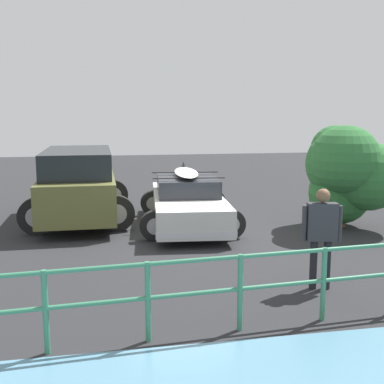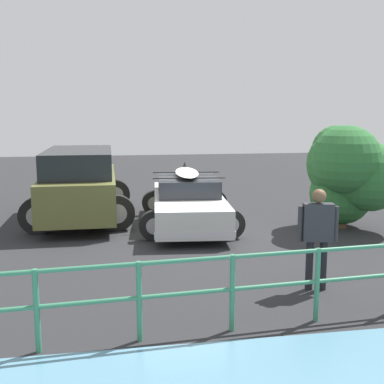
{
  "view_description": "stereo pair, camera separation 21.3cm",
  "coord_description": "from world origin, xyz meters",
  "px_view_note": "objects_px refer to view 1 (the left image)",
  "views": [
    {
      "loc": [
        1.84,
        10.85,
        2.77
      ],
      "look_at": [
        -0.23,
        -0.15,
        0.95
      ],
      "focal_mm": 45.0,
      "sensor_mm": 36.0,
      "label": 1
    },
    {
      "loc": [
        1.63,
        10.89,
        2.77
      ],
      "look_at": [
        -0.23,
        -0.15,
        0.95
      ],
      "focal_mm": 45.0,
      "sensor_mm": 36.0,
      "label": 2
    }
  ],
  "objects_px": {
    "suv_car": "(79,184)",
    "person_bystander": "(322,229)",
    "sedan_car": "(187,202)",
    "bush_near_left": "(346,169)"
  },
  "relations": [
    {
      "from": "suv_car",
      "to": "person_bystander",
      "type": "height_order",
      "value": "suv_car"
    },
    {
      "from": "sedan_car",
      "to": "person_bystander",
      "type": "height_order",
      "value": "person_bystander"
    },
    {
      "from": "sedan_car",
      "to": "suv_car",
      "type": "bearing_deg",
      "value": -22.33
    },
    {
      "from": "bush_near_left",
      "to": "person_bystander",
      "type": "bearing_deg",
      "value": 57.58
    },
    {
      "from": "person_bystander",
      "to": "sedan_car",
      "type": "bearing_deg",
      "value": -74.84
    },
    {
      "from": "bush_near_left",
      "to": "sedan_car",
      "type": "bearing_deg",
      "value": -14.67
    },
    {
      "from": "suv_car",
      "to": "person_bystander",
      "type": "distance_m",
      "value": 7.11
    },
    {
      "from": "sedan_car",
      "to": "bush_near_left",
      "type": "distance_m",
      "value": 3.94
    },
    {
      "from": "suv_car",
      "to": "person_bystander",
      "type": "xyz_separation_m",
      "value": [
        -3.98,
        5.88,
        0.01
      ]
    },
    {
      "from": "suv_car",
      "to": "bush_near_left",
      "type": "distance_m",
      "value": 6.75
    }
  ]
}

